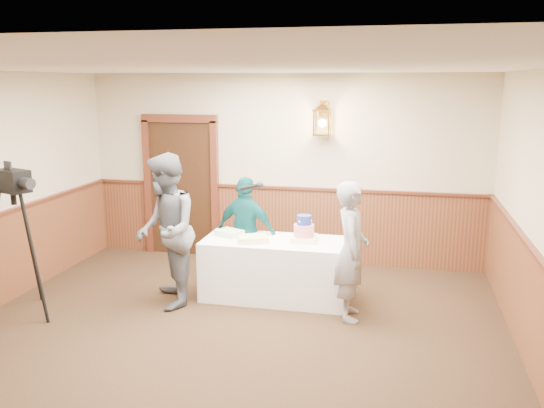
{
  "coord_description": "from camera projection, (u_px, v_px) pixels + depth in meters",
  "views": [
    {
      "loc": [
        1.71,
        -4.82,
        2.68
      ],
      "look_at": [
        0.24,
        1.7,
        1.25
      ],
      "focal_mm": 38.0,
      "sensor_mm": 36.0,
      "label": 1
    }
  ],
  "objects": [
    {
      "name": "display_table",
      "position": [
        276.0,
        269.0,
        7.21
      ],
      "size": [
        1.8,
        0.8,
        0.75
      ],
      "primitive_type": "cube",
      "color": "white",
      "rests_on": "ground"
    },
    {
      "name": "sheet_cake_green",
      "position": [
        229.0,
        233.0,
        7.33
      ],
      "size": [
        0.38,
        0.35,
        0.07
      ],
      "primitive_type": "cube",
      "rotation": [
        0.0,
        0.0,
        -0.42
      ],
      "color": "#A0E19F",
      "rests_on": "display_table"
    },
    {
      "name": "tv_camera_rig",
      "position": [
        19.0,
        251.0,
        6.6
      ],
      "size": [
        0.67,
        0.63,
        1.71
      ],
      "rotation": [
        0.0,
        0.0,
        -0.37
      ],
      "color": "black",
      "rests_on": "ground"
    },
    {
      "name": "sheet_cake_yellow",
      "position": [
        253.0,
        239.0,
        7.05
      ],
      "size": [
        0.43,
        0.39,
        0.07
      ],
      "primitive_type": "cube",
      "rotation": [
        0.0,
        0.0,
        0.4
      ],
      "color": "#F8E694",
      "rests_on": "display_table"
    },
    {
      "name": "baker",
      "position": [
        351.0,
        251.0,
        6.51
      ],
      "size": [
        0.45,
        0.63,
        1.6
      ],
      "primitive_type": "imported",
      "rotation": [
        0.0,
        0.0,
        1.69
      ],
      "color": "gray",
      "rests_on": "ground"
    },
    {
      "name": "ground",
      "position": [
        209.0,
        366.0,
        5.53
      ],
      "size": [
        7.0,
        7.0,
        0.0
      ],
      "primitive_type": "plane",
      "color": "#2F1F12",
      "rests_on": "ground"
    },
    {
      "name": "assistant_p",
      "position": [
        246.0,
        232.0,
        7.57
      ],
      "size": [
        0.92,
        0.56,
        1.47
      ],
      "primitive_type": "imported",
      "rotation": [
        0.0,
        0.0,
        2.9
      ],
      "color": "#0D4D50",
      "rests_on": "ground"
    },
    {
      "name": "interviewer",
      "position": [
        166.0,
        231.0,
        6.86
      ],
      "size": [
        1.63,
        1.12,
        1.86
      ],
      "rotation": [
        0.0,
        0.0,
        -1.13
      ],
      "color": "#585C61",
      "rests_on": "ground"
    },
    {
      "name": "room_shell",
      "position": [
        215.0,
        202.0,
        5.66
      ],
      "size": [
        6.02,
        7.02,
        2.81
      ],
      "color": "beige",
      "rests_on": "ground"
    },
    {
      "name": "tiered_cake",
      "position": [
        304.0,
        231.0,
        7.07
      ],
      "size": [
        0.34,
        0.34,
        0.33
      ],
      "rotation": [
        0.0,
        0.0,
        0.09
      ],
      "color": "#FFE6BE",
      "rests_on": "display_table"
    }
  ]
}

